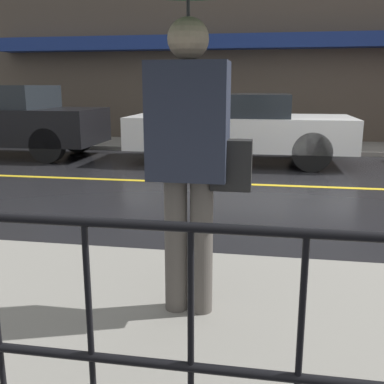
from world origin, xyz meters
TOP-DOWN VIEW (x-y plane):
  - ground_plane at (0.00, 0.00)m, footprint 80.00×80.00m
  - sidewalk_far at (0.00, 4.28)m, footprint 28.00×1.96m
  - lane_marking at (0.00, 0.00)m, footprint 25.20×0.12m
  - building_storefront at (0.00, 5.39)m, footprint 28.00×0.85m
  - pedestrian at (-1.53, -4.32)m, footprint 1.14×1.14m
  - car_black at (-6.72, 2.13)m, footprint 4.03×1.71m
  - car_white at (-1.68, 2.13)m, footprint 4.36×1.87m

SIDE VIEW (x-z plane):
  - ground_plane at x=0.00m, z-range 0.00..0.00m
  - lane_marking at x=0.00m, z-range 0.00..0.01m
  - sidewalk_far at x=0.00m, z-range 0.00..0.10m
  - car_white at x=-1.68m, z-range 0.04..1.40m
  - car_black at x=-6.72m, z-range 0.02..1.55m
  - pedestrian at x=-1.53m, z-range 0.77..2.99m
  - building_storefront at x=0.00m, z-range -0.04..6.52m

